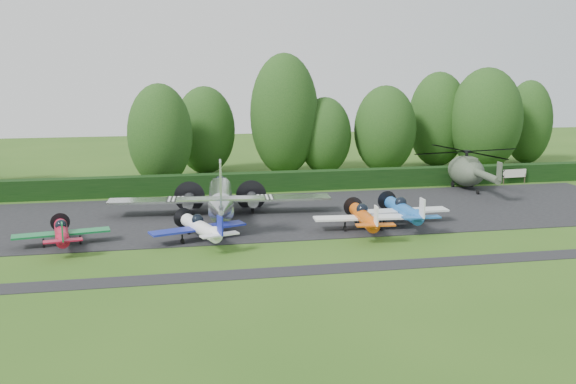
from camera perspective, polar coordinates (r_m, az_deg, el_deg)
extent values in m
plane|color=#2B5016|center=(47.18, 0.76, -4.74)|extent=(160.00, 160.00, 0.00)
cube|color=black|center=(56.69, -1.33, -2.03)|extent=(70.00, 18.00, 0.01)
cube|color=black|center=(41.58, 2.48, -6.95)|extent=(70.00, 2.00, 0.00)
cube|color=black|center=(67.32, -2.93, 0.05)|extent=(90.00, 1.60, 2.00)
cylinder|color=silver|center=(55.82, -6.01, -0.54)|extent=(2.03, 10.58, 2.03)
cone|color=silver|center=(61.61, -6.52, 0.55)|extent=(2.03, 1.32, 2.03)
cone|color=silver|center=(49.54, -5.34, -1.50)|extent=(2.03, 2.65, 2.03)
sphere|color=black|center=(60.71, -6.46, 0.81)|extent=(1.32, 1.32, 1.32)
cube|color=silver|center=(56.73, -6.09, -0.63)|extent=(19.40, 2.12, 0.19)
cube|color=white|center=(56.52, -9.65, -0.66)|extent=(2.29, 2.21, 0.04)
cube|color=white|center=(57.12, -2.56, -0.39)|extent=(2.29, 2.21, 0.04)
cylinder|color=silver|center=(57.12, -8.95, -0.85)|extent=(0.97, 2.82, 0.97)
cylinder|color=silver|center=(57.60, -3.33, -0.63)|extent=(0.97, 2.82, 0.97)
cylinder|color=black|center=(59.07, -9.03, -0.46)|extent=(2.82, 0.03, 2.82)
cylinder|color=black|center=(59.52, -3.59, -0.25)|extent=(2.82, 0.03, 2.82)
cube|color=silver|center=(48.65, -5.28, -0.56)|extent=(6.62, 1.23, 0.12)
cube|color=silver|center=(48.16, -5.27, 0.82)|extent=(0.16, 1.94, 3.35)
cylinder|color=black|center=(56.99, -8.91, -1.87)|extent=(0.22, 0.79, 0.79)
cylinder|color=black|center=(57.46, -3.27, -1.65)|extent=(0.22, 0.79, 0.79)
cylinder|color=black|center=(48.98, -5.18, -4.00)|extent=(0.16, 0.39, 0.39)
cylinder|color=maroon|center=(49.17, -19.48, -3.44)|extent=(0.93, 5.35, 0.93)
sphere|color=black|center=(49.63, -19.42, -2.79)|extent=(0.82, 0.82, 0.82)
cube|color=#0F652F|center=(49.67, -19.39, -3.47)|extent=(6.81, 1.26, 0.14)
cube|color=maroon|center=(46.04, -20.06, -4.14)|extent=(2.53, 0.68, 0.10)
cube|color=#0F652F|center=(45.79, -20.13, -3.40)|extent=(0.10, 0.78, 1.26)
cylinder|color=black|center=(52.49, -18.96, -2.52)|extent=(1.46, 0.02, 1.46)
cylinder|color=black|center=(49.88, -20.81, -4.40)|extent=(0.14, 0.43, 0.43)
cylinder|color=black|center=(49.50, -17.92, -4.32)|extent=(0.14, 0.43, 0.43)
cylinder|color=black|center=(51.82, -19.03, -3.73)|extent=(0.12, 0.39, 0.39)
cylinder|color=white|center=(47.93, -7.75, -3.17)|extent=(1.00, 5.76, 1.00)
sphere|color=black|center=(48.43, -7.81, -2.45)|extent=(0.88, 0.88, 0.88)
cube|color=#192296|center=(48.48, -7.79, -3.20)|extent=(7.33, 1.36, 0.15)
cube|color=white|center=(44.53, -7.49, -3.92)|extent=(2.72, 0.73, 0.10)
cube|color=#192296|center=(44.26, -7.50, -3.10)|extent=(0.10, 0.84, 1.36)
cylinder|color=black|center=(51.54, -8.01, -2.16)|extent=(1.57, 0.02, 1.57)
cylinder|color=black|center=(48.43, -9.36, -4.24)|extent=(0.15, 0.46, 0.46)
cylinder|color=black|center=(48.57, -6.14, -4.11)|extent=(0.15, 0.46, 0.46)
cylinder|color=black|center=(50.81, -7.91, -3.50)|extent=(0.13, 0.42, 0.42)
cylinder|color=#CA4F0B|center=(50.85, 6.76, -2.24)|extent=(1.06, 6.08, 1.06)
sphere|color=black|center=(51.36, 6.55, -1.53)|extent=(0.93, 0.93, 0.93)
cube|color=white|center=(51.40, 6.57, -2.28)|extent=(7.74, 1.44, 0.15)
cube|color=#CA4F0B|center=(47.43, 8.12, -2.90)|extent=(2.88, 0.77, 0.11)
cube|color=white|center=(47.16, 8.18, -2.09)|extent=(0.11, 0.88, 1.44)
cylinder|color=black|center=(54.51, 5.50, -1.31)|extent=(1.66, 0.02, 1.66)
cylinder|color=black|center=(50.99, 5.08, -3.35)|extent=(0.15, 0.49, 0.49)
cylinder|color=black|center=(51.85, 8.14, -3.17)|extent=(0.15, 0.49, 0.49)
cylinder|color=black|center=(53.76, 5.80, -2.63)|extent=(0.13, 0.44, 0.44)
cylinder|color=#1C59AB|center=(53.61, 10.23, -1.61)|extent=(1.09, 6.26, 1.09)
sphere|color=black|center=(54.12, 9.98, -0.92)|extent=(0.96, 0.96, 0.96)
cube|color=silver|center=(54.16, 10.00, -1.66)|extent=(7.97, 1.48, 0.16)
cube|color=#1C59AB|center=(50.16, 11.79, -2.21)|extent=(2.96, 0.80, 0.11)
cube|color=silver|center=(49.90, 11.87, -1.41)|extent=(0.11, 0.91, 1.48)
cylinder|color=black|center=(57.30, 8.77, -0.74)|extent=(1.71, 0.02, 1.71)
cylinder|color=black|center=(53.65, 8.58, -2.70)|extent=(0.16, 0.50, 0.50)
cylinder|color=black|center=(54.70, 11.51, -2.53)|extent=(0.16, 0.50, 0.50)
cylinder|color=black|center=(56.54, 9.11, -2.02)|extent=(0.14, 0.46, 0.46)
ellipsoid|color=#3A4636|center=(71.11, 15.54, 1.82)|extent=(3.34, 6.12, 3.20)
cylinder|color=#3A4636|center=(66.86, 17.38, 1.43)|extent=(0.75, 6.42, 0.75)
cube|color=#3A4636|center=(63.86, 18.84, 1.79)|extent=(0.13, 0.96, 1.71)
cylinder|color=black|center=(70.89, 15.60, 3.10)|extent=(0.32, 0.32, 0.86)
cylinder|color=black|center=(70.82, 15.62, 3.49)|extent=(0.75, 0.75, 0.27)
cylinder|color=black|center=(70.82, 15.62, 3.49)|extent=(12.83, 12.83, 0.06)
cube|color=#3A4636|center=(70.18, 15.90, 2.70)|extent=(0.96, 2.14, 0.75)
ellipsoid|color=black|center=(72.61, 14.94, 2.12)|extent=(2.03, 2.03, 1.83)
cylinder|color=black|center=(71.67, 14.40, 0.65)|extent=(0.19, 0.60, 0.60)
cylinder|color=black|center=(72.61, 15.92, 0.70)|extent=(0.19, 0.60, 0.60)
cylinder|color=black|center=(68.40, 16.74, -0.01)|extent=(0.17, 0.51, 0.51)
cylinder|color=#3F3326|center=(75.21, 18.57, 1.07)|extent=(0.11, 0.11, 1.09)
cylinder|color=#3F3326|center=(76.59, 20.35, 1.13)|extent=(0.11, 0.11, 1.09)
cube|color=silver|center=(75.79, 19.50, 1.57)|extent=(2.91, 0.07, 0.91)
cylinder|color=black|center=(92.25, 20.42, 3.51)|extent=(0.70, 0.70, 3.65)
ellipsoid|color=#163A12|center=(91.87, 20.58, 5.83)|extent=(6.22, 6.22, 11.16)
cylinder|color=black|center=(79.07, -7.34, 2.90)|extent=(0.70, 0.70, 3.47)
ellipsoid|color=#163A12|center=(78.65, -7.41, 5.47)|extent=(7.35, 7.35, 10.60)
cylinder|color=black|center=(78.23, 3.27, 2.73)|extent=(0.70, 0.70, 3.05)
ellipsoid|color=#163A12|center=(77.84, 3.29, 5.01)|extent=(6.38, 6.38, 9.32)
cylinder|color=black|center=(84.59, 17.00, 3.28)|extent=(0.70, 0.70, 4.20)
ellipsoid|color=#163A12|center=(84.15, 17.16, 6.19)|extent=(8.91, 8.91, 12.83)
cylinder|color=black|center=(77.35, -0.34, 3.28)|extent=(0.70, 0.70, 4.75)
ellipsoid|color=#163A12|center=(76.85, -0.35, 6.89)|extent=(8.16, 8.16, 14.50)
cylinder|color=black|center=(71.58, -11.20, 2.00)|extent=(0.70, 0.70, 3.65)
ellipsoid|color=#163A12|center=(71.10, -11.31, 4.99)|extent=(6.99, 6.99, 11.16)
cylinder|color=black|center=(86.26, 13.07, 3.56)|extent=(0.70, 0.70, 4.02)
ellipsoid|color=#163A12|center=(85.83, 13.19, 6.29)|extent=(7.72, 7.72, 12.27)
cylinder|color=black|center=(79.83, 8.55, 2.95)|extent=(0.70, 0.70, 3.50)
ellipsoid|color=#163A12|center=(79.40, 8.62, 5.52)|extent=(7.54, 7.54, 10.68)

